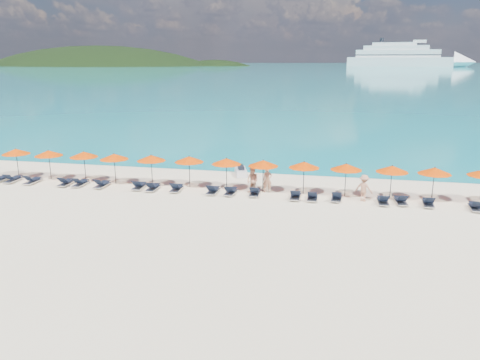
# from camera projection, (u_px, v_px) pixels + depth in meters

# --- Properties ---
(ground) EXTENTS (1400.00, 1400.00, 0.00)m
(ground) POSITION_uv_depth(u_px,v_px,m) (230.00, 212.00, 28.08)
(ground) COLOR beige
(sea) EXTENTS (1600.00, 1300.00, 0.01)m
(sea) POSITION_uv_depth(u_px,v_px,m) (337.00, 65.00, 653.19)
(sea) COLOR #1FA9B2
(sea) RESTS_ON ground
(headland_main) EXTENTS (374.00, 242.00, 126.50)m
(headland_main) POSITION_uv_depth(u_px,v_px,m) (100.00, 96.00, 608.81)
(headland_main) COLOR black
(headland_main) RESTS_ON ground
(headland_small) EXTENTS (162.00, 126.00, 85.50)m
(headland_small) POSITION_uv_depth(u_px,v_px,m) (215.00, 94.00, 597.14)
(headland_small) COLOR black
(headland_small) RESTS_ON ground
(cruise_ship) EXTENTS (140.52, 46.48, 38.65)m
(cruise_ship) POSITION_uv_depth(u_px,v_px,m) (411.00, 58.00, 535.06)
(cruise_ship) COLOR silver
(cruise_ship) RESTS_ON ground
(sailboat_near) EXTENTS (5.48, 1.83, 10.05)m
(sailboat_near) POSITION_uv_depth(u_px,v_px,m) (464.00, 66.00, 524.95)
(sailboat_near) COLOR silver
(sailboat_near) RESTS_ON ground
(jetski) EXTENTS (1.42, 2.30, 0.77)m
(jetski) POSITION_uv_depth(u_px,v_px,m) (241.00, 171.00, 36.79)
(jetski) COLOR silver
(jetski) RESTS_ON ground
(beachgoer_a) EXTENTS (0.74, 0.62, 1.73)m
(beachgoer_a) POSITION_uv_depth(u_px,v_px,m) (267.00, 180.00, 32.00)
(beachgoer_a) COLOR tan
(beachgoer_a) RESTS_ON ground
(beachgoer_b) EXTENTS (1.01, 0.88, 1.80)m
(beachgoer_b) POSITION_uv_depth(u_px,v_px,m) (252.00, 181.00, 31.61)
(beachgoer_b) COLOR tan
(beachgoer_b) RESTS_ON ground
(beachgoer_c) EXTENTS (1.24, 0.93, 1.74)m
(beachgoer_c) POSITION_uv_depth(u_px,v_px,m) (364.00, 188.00, 29.96)
(beachgoer_c) COLOR tan
(beachgoer_c) RESTS_ON ground
(umbrella_0) EXTENTS (2.10, 2.10, 2.28)m
(umbrella_0) POSITION_uv_depth(u_px,v_px,m) (16.00, 152.00, 35.77)
(umbrella_0) COLOR black
(umbrella_0) RESTS_ON ground
(umbrella_1) EXTENTS (2.10, 2.10, 2.28)m
(umbrella_1) POSITION_uv_depth(u_px,v_px,m) (49.00, 153.00, 35.16)
(umbrella_1) COLOR black
(umbrella_1) RESTS_ON ground
(umbrella_2) EXTENTS (2.10, 2.10, 2.28)m
(umbrella_2) POSITION_uv_depth(u_px,v_px,m) (84.00, 154.00, 34.68)
(umbrella_2) COLOR black
(umbrella_2) RESTS_ON ground
(umbrella_3) EXTENTS (2.10, 2.10, 2.28)m
(umbrella_3) POSITION_uv_depth(u_px,v_px,m) (114.00, 157.00, 33.90)
(umbrella_3) COLOR black
(umbrella_3) RESTS_ON ground
(umbrella_4) EXTENTS (2.10, 2.10, 2.28)m
(umbrella_4) POSITION_uv_depth(u_px,v_px,m) (151.00, 158.00, 33.45)
(umbrella_4) COLOR black
(umbrella_4) RESTS_ON ground
(umbrella_5) EXTENTS (2.10, 2.10, 2.28)m
(umbrella_5) POSITION_uv_depth(u_px,v_px,m) (189.00, 159.00, 33.02)
(umbrella_5) COLOR black
(umbrella_5) RESTS_ON ground
(umbrella_6) EXTENTS (2.10, 2.10, 2.28)m
(umbrella_6) POSITION_uv_depth(u_px,v_px,m) (226.00, 161.00, 32.36)
(umbrella_6) COLOR black
(umbrella_6) RESTS_ON ground
(umbrella_7) EXTENTS (2.10, 2.10, 2.28)m
(umbrella_7) POSITION_uv_depth(u_px,v_px,m) (263.00, 163.00, 31.77)
(umbrella_7) COLOR black
(umbrella_7) RESTS_ON ground
(umbrella_8) EXTENTS (2.10, 2.10, 2.28)m
(umbrella_8) POSITION_uv_depth(u_px,v_px,m) (304.00, 165.00, 31.31)
(umbrella_8) COLOR black
(umbrella_8) RESTS_ON ground
(umbrella_9) EXTENTS (2.10, 2.10, 2.28)m
(umbrella_9) POSITION_uv_depth(u_px,v_px,m) (346.00, 167.00, 30.72)
(umbrella_9) COLOR black
(umbrella_9) RESTS_ON ground
(umbrella_10) EXTENTS (2.10, 2.10, 2.28)m
(umbrella_10) POSITION_uv_depth(u_px,v_px,m) (392.00, 169.00, 30.14)
(umbrella_10) COLOR black
(umbrella_10) RESTS_ON ground
(umbrella_11) EXTENTS (2.10, 2.10, 2.28)m
(umbrella_11) POSITION_uv_depth(u_px,v_px,m) (435.00, 171.00, 29.63)
(umbrella_11) COLOR black
(umbrella_11) RESTS_ON ground
(lounger_0) EXTENTS (0.66, 1.71, 0.66)m
(lounger_0) POSITION_uv_depth(u_px,v_px,m) (0.00, 178.00, 34.92)
(lounger_0) COLOR silver
(lounger_0) RESTS_ON ground
(lounger_1) EXTENTS (0.71, 1.73, 0.66)m
(lounger_1) POSITION_uv_depth(u_px,v_px,m) (13.00, 179.00, 34.76)
(lounger_1) COLOR silver
(lounger_1) RESTS_ON ground
(lounger_2) EXTENTS (0.64, 1.71, 0.66)m
(lounger_2) POSITION_uv_depth(u_px,v_px,m) (33.00, 180.00, 34.37)
(lounger_2) COLOR silver
(lounger_2) RESTS_ON ground
(lounger_3) EXTENTS (0.74, 1.74, 0.66)m
(lounger_3) POSITION_uv_depth(u_px,v_px,m) (66.00, 182.00, 33.85)
(lounger_3) COLOR silver
(lounger_3) RESTS_ON ground
(lounger_4) EXTENTS (0.67, 1.72, 0.66)m
(lounger_4) POSITION_uv_depth(u_px,v_px,m) (80.00, 183.00, 33.69)
(lounger_4) COLOR silver
(lounger_4) RESTS_ON ground
(lounger_5) EXTENTS (0.62, 1.70, 0.66)m
(lounger_5) POSITION_uv_depth(u_px,v_px,m) (102.00, 184.00, 33.35)
(lounger_5) COLOR silver
(lounger_5) RESTS_ON ground
(lounger_6) EXTENTS (0.77, 1.75, 0.66)m
(lounger_6) POSITION_uv_depth(u_px,v_px,m) (139.00, 186.00, 32.92)
(lounger_6) COLOR silver
(lounger_6) RESTS_ON ground
(lounger_7) EXTENTS (0.67, 1.72, 0.66)m
(lounger_7) POSITION_uv_depth(u_px,v_px,m) (153.00, 187.00, 32.55)
(lounger_7) COLOR silver
(lounger_7) RESTS_ON ground
(lounger_8) EXTENTS (0.71, 1.73, 0.66)m
(lounger_8) POSITION_uv_depth(u_px,v_px,m) (177.00, 188.00, 32.37)
(lounger_8) COLOR silver
(lounger_8) RESTS_ON ground
(lounger_9) EXTENTS (0.63, 1.70, 0.66)m
(lounger_9) POSITION_uv_depth(u_px,v_px,m) (213.00, 190.00, 31.78)
(lounger_9) COLOR silver
(lounger_9) RESTS_ON ground
(lounger_10) EXTENTS (0.67, 1.72, 0.66)m
(lounger_10) POSITION_uv_depth(u_px,v_px,m) (231.00, 191.00, 31.55)
(lounger_10) COLOR silver
(lounger_10) RESTS_ON ground
(lounger_11) EXTENTS (0.73, 1.74, 0.66)m
(lounger_11) POSITION_uv_depth(u_px,v_px,m) (255.00, 192.00, 31.34)
(lounger_11) COLOR silver
(lounger_11) RESTS_ON ground
(lounger_12) EXTENTS (0.63, 1.70, 0.66)m
(lounger_12) POSITION_uv_depth(u_px,v_px,m) (295.00, 195.00, 30.57)
(lounger_12) COLOR silver
(lounger_12) RESTS_ON ground
(lounger_13) EXTENTS (0.63, 1.70, 0.66)m
(lounger_13) POSITION_uv_depth(u_px,v_px,m) (312.00, 196.00, 30.33)
(lounger_13) COLOR silver
(lounger_13) RESTS_ON ground
(lounger_14) EXTENTS (0.73, 1.74, 0.66)m
(lounger_14) POSITION_uv_depth(u_px,v_px,m) (337.00, 197.00, 30.24)
(lounger_14) COLOR silver
(lounger_14) RESTS_ON ground
(lounger_15) EXTENTS (0.67, 1.72, 0.66)m
(lounger_15) POSITION_uv_depth(u_px,v_px,m) (383.00, 200.00, 29.49)
(lounger_15) COLOR silver
(lounger_15) RESTS_ON ground
(lounger_16) EXTENTS (0.77, 1.75, 0.66)m
(lounger_16) POSITION_uv_depth(u_px,v_px,m) (401.00, 200.00, 29.51)
(lounger_16) COLOR silver
(lounger_16) RESTS_ON ground
(lounger_17) EXTENTS (0.73, 1.74, 0.66)m
(lounger_17) POSITION_uv_depth(u_px,v_px,m) (428.00, 202.00, 29.09)
(lounger_17) COLOR silver
(lounger_17) RESTS_ON ground
(lounger_18) EXTENTS (0.74, 1.74, 0.66)m
(lounger_18) POSITION_uv_depth(u_px,v_px,m) (476.00, 206.00, 28.33)
(lounger_18) COLOR silver
(lounger_18) RESTS_ON ground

